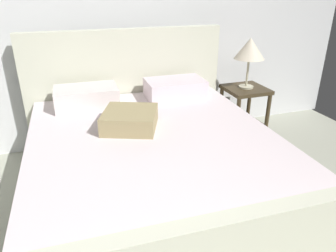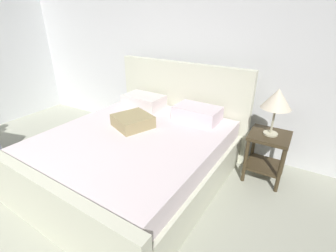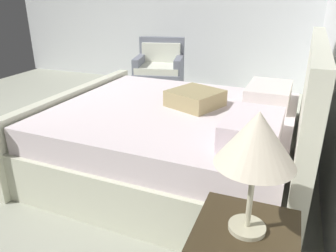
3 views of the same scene
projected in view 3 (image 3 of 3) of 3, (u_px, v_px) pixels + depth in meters
ground_plane at (53, 139)px, 3.72m from camera, size 5.87×5.64×0.02m
wall_side_left at (154, 7)px, 5.80m from camera, size 0.12×5.76×2.64m
bed at (180, 138)px, 2.88m from camera, size 2.08×2.31×1.25m
table_lamp_right at (257, 141)px, 1.23m from camera, size 0.32×0.32×0.54m
armchair at (160, 75)px, 5.14m from camera, size 0.88×0.87×0.90m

